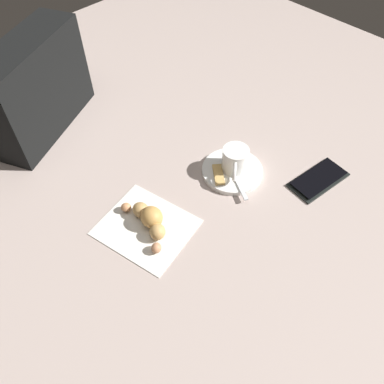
% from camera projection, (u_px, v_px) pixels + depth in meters
% --- Properties ---
extents(ground_plane, '(1.80, 1.80, 0.00)m').
position_uv_depth(ground_plane, '(197.00, 200.00, 0.84)').
color(ground_plane, '#B09D94').
extents(saucer, '(0.14, 0.14, 0.01)m').
position_uv_depth(saucer, '(233.00, 172.00, 0.89)').
color(saucer, white).
rests_on(saucer, ground).
extents(espresso_cup, '(0.08, 0.07, 0.06)m').
position_uv_depth(espresso_cup, '(235.00, 160.00, 0.86)').
color(espresso_cup, white).
rests_on(espresso_cup, saucer).
extents(teaspoon, '(0.07, 0.12, 0.01)m').
position_uv_depth(teaspoon, '(232.00, 170.00, 0.88)').
color(teaspoon, silver).
rests_on(teaspoon, saucer).
extents(sugar_packet, '(0.05, 0.06, 0.01)m').
position_uv_depth(sugar_packet, '(219.00, 175.00, 0.87)').
color(sugar_packet, tan).
rests_on(sugar_packet, saucer).
extents(napkin, '(0.19, 0.21, 0.00)m').
position_uv_depth(napkin, '(146.00, 227.00, 0.80)').
color(napkin, white).
rests_on(napkin, ground).
extents(croissant, '(0.08, 0.15, 0.04)m').
position_uv_depth(croissant, '(150.00, 219.00, 0.78)').
color(croissant, tan).
rests_on(croissant, napkin).
extents(cell_phone, '(0.15, 0.08, 0.01)m').
position_uv_depth(cell_phone, '(319.00, 179.00, 0.88)').
color(cell_phone, black).
rests_on(cell_phone, ground).
extents(laptop_bag, '(0.31, 0.22, 0.23)m').
position_uv_depth(laptop_bag, '(36.00, 88.00, 0.91)').
color(laptop_bag, black).
rests_on(laptop_bag, ground).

